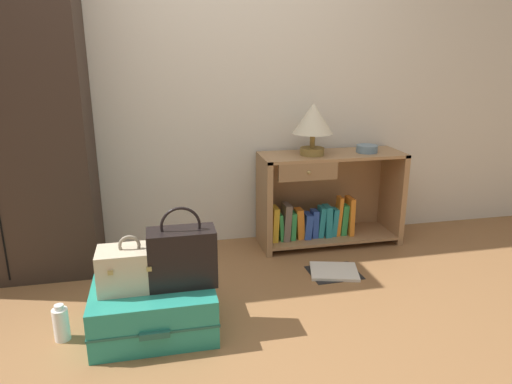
{
  "coord_description": "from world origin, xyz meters",
  "views": [
    {
      "loc": [
        -0.27,
        -1.83,
        1.37
      ],
      "look_at": [
        0.32,
        0.84,
        0.55
      ],
      "focal_mm": 32.7,
      "sensor_mm": 36.0,
      "label": 1
    }
  ],
  "objects_px": {
    "suitcase_large": "(154,306)",
    "bottle": "(61,324)",
    "bowl": "(367,149)",
    "open_book_on_floor": "(334,272)",
    "table_lamp": "(313,121)",
    "train_case": "(131,268)",
    "bookshelf": "(324,201)",
    "handbag": "(182,256)"
  },
  "relations": [
    {
      "from": "train_case",
      "to": "table_lamp",
      "type": "bearing_deg",
      "value": 36.04
    },
    {
      "from": "bowl",
      "to": "train_case",
      "type": "relative_size",
      "value": 0.48
    },
    {
      "from": "bottle",
      "to": "handbag",
      "type": "bearing_deg",
      "value": -2.45
    },
    {
      "from": "suitcase_large",
      "to": "handbag",
      "type": "distance_m",
      "value": 0.32
    },
    {
      "from": "train_case",
      "to": "bottle",
      "type": "height_order",
      "value": "train_case"
    },
    {
      "from": "suitcase_large",
      "to": "handbag",
      "type": "xyz_separation_m",
      "value": [
        0.15,
        -0.03,
        0.28
      ]
    },
    {
      "from": "bowl",
      "to": "train_case",
      "type": "xyz_separation_m",
      "value": [
        -1.64,
        -0.89,
        -0.35
      ]
    },
    {
      "from": "bowl",
      "to": "handbag",
      "type": "height_order",
      "value": "bowl"
    },
    {
      "from": "bottle",
      "to": "bowl",
      "type": "bearing_deg",
      "value": 23.74
    },
    {
      "from": "bottle",
      "to": "suitcase_large",
      "type": "bearing_deg",
      "value": 0.95
    },
    {
      "from": "table_lamp",
      "to": "open_book_on_floor",
      "type": "distance_m",
      "value": 1.03
    },
    {
      "from": "open_book_on_floor",
      "to": "bookshelf",
      "type": "bearing_deg",
      "value": 78.0
    },
    {
      "from": "suitcase_large",
      "to": "bottle",
      "type": "distance_m",
      "value": 0.45
    },
    {
      "from": "table_lamp",
      "to": "train_case",
      "type": "relative_size",
      "value": 1.13
    },
    {
      "from": "train_case",
      "to": "open_book_on_floor",
      "type": "height_order",
      "value": "train_case"
    },
    {
      "from": "bookshelf",
      "to": "bowl",
      "type": "xyz_separation_m",
      "value": [
        0.3,
        -0.03,
        0.38
      ]
    },
    {
      "from": "bottle",
      "to": "open_book_on_floor",
      "type": "xyz_separation_m",
      "value": [
        1.59,
        0.4,
        -0.08
      ]
    },
    {
      "from": "bookshelf",
      "to": "train_case",
      "type": "xyz_separation_m",
      "value": [
        -1.34,
        -0.92,
        0.03
      ]
    },
    {
      "from": "suitcase_large",
      "to": "handbag",
      "type": "relative_size",
      "value": 1.49
    },
    {
      "from": "table_lamp",
      "to": "train_case",
      "type": "height_order",
      "value": "table_lamp"
    },
    {
      "from": "handbag",
      "to": "open_book_on_floor",
      "type": "relative_size",
      "value": 1.15
    },
    {
      "from": "table_lamp",
      "to": "open_book_on_floor",
      "type": "xyz_separation_m",
      "value": [
        0.01,
        -0.48,
        -0.91
      ]
    },
    {
      "from": "bookshelf",
      "to": "open_book_on_floor",
      "type": "relative_size",
      "value": 2.9
    },
    {
      "from": "suitcase_large",
      "to": "train_case",
      "type": "height_order",
      "value": "train_case"
    },
    {
      "from": "bottle",
      "to": "train_case",
      "type": "bearing_deg",
      "value": -1.58
    },
    {
      "from": "bowl",
      "to": "open_book_on_floor",
      "type": "relative_size",
      "value": 0.43
    },
    {
      "from": "bowl",
      "to": "suitcase_large",
      "type": "distance_m",
      "value": 1.86
    },
    {
      "from": "table_lamp",
      "to": "bowl",
      "type": "height_order",
      "value": "table_lamp"
    },
    {
      "from": "bowl",
      "to": "suitcase_large",
      "type": "height_order",
      "value": "bowl"
    },
    {
      "from": "suitcase_large",
      "to": "bottle",
      "type": "height_order",
      "value": "suitcase_large"
    },
    {
      "from": "bookshelf",
      "to": "train_case",
      "type": "height_order",
      "value": "bookshelf"
    },
    {
      "from": "suitcase_large",
      "to": "open_book_on_floor",
      "type": "distance_m",
      "value": 1.21
    },
    {
      "from": "bookshelf",
      "to": "handbag",
      "type": "height_order",
      "value": "bookshelf"
    },
    {
      "from": "bookshelf",
      "to": "handbag",
      "type": "bearing_deg",
      "value": -139.46
    },
    {
      "from": "table_lamp",
      "to": "train_case",
      "type": "distance_m",
      "value": 1.62
    },
    {
      "from": "bowl",
      "to": "open_book_on_floor",
      "type": "height_order",
      "value": "bowl"
    },
    {
      "from": "handbag",
      "to": "bookshelf",
      "type": "bearing_deg",
      "value": 40.54
    },
    {
      "from": "bowl",
      "to": "bottle",
      "type": "relative_size",
      "value": 0.8
    },
    {
      "from": "open_book_on_floor",
      "to": "train_case",
      "type": "bearing_deg",
      "value": -161.63
    },
    {
      "from": "bookshelf",
      "to": "open_book_on_floor",
      "type": "xyz_separation_m",
      "value": [
        -0.11,
        -0.51,
        -0.32
      ]
    },
    {
      "from": "table_lamp",
      "to": "bowl",
      "type": "relative_size",
      "value": 2.36
    },
    {
      "from": "table_lamp",
      "to": "bowl",
      "type": "xyz_separation_m",
      "value": [
        0.41,
        -0.0,
        -0.21
      ]
    }
  ]
}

